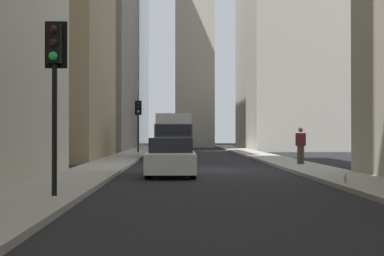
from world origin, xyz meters
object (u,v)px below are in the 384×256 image
(traffic_light_foreground, at_px, (55,66))
(pedestrian, at_px, (301,144))
(sedan_white, at_px, (171,158))
(discarded_bottle, at_px, (345,179))
(delivery_truck, at_px, (174,135))
(traffic_light_midblock, at_px, (138,114))

(traffic_light_foreground, height_order, pedestrian, traffic_light_foreground)
(sedan_white, height_order, discarded_bottle, sedan_white)
(sedan_white, bearing_deg, traffic_light_foreground, 161.65)
(sedan_white, relative_size, discarded_bottle, 15.93)
(delivery_truck, bearing_deg, discarded_bottle, -165.72)
(delivery_truck, bearing_deg, traffic_light_midblock, 22.68)
(sedan_white, relative_size, pedestrian, 2.50)
(discarded_bottle, bearing_deg, traffic_light_foreground, 111.81)
(traffic_light_midblock, xyz_separation_m, pedestrian, (-16.48, -8.82, -1.98))
(sedan_white, relative_size, traffic_light_foreground, 1.06)
(traffic_light_foreground, relative_size, discarded_bottle, 15.03)
(delivery_truck, distance_m, traffic_light_midblock, 7.34)
(pedestrian, bearing_deg, traffic_light_foreground, 146.81)
(traffic_light_foreground, bearing_deg, sedan_white, -18.35)
(traffic_light_midblock, bearing_deg, sedan_white, -172.81)
(traffic_light_foreground, height_order, discarded_bottle, traffic_light_foreground)
(pedestrian, relative_size, discarded_bottle, 6.37)
(traffic_light_midblock, height_order, pedestrian, traffic_light_midblock)
(delivery_truck, xyz_separation_m, sedan_white, (-15.28, -0.00, -0.80))
(traffic_light_midblock, distance_m, pedestrian, 18.80)
(delivery_truck, relative_size, pedestrian, 3.76)
(traffic_light_foreground, distance_m, discarded_bottle, 8.77)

